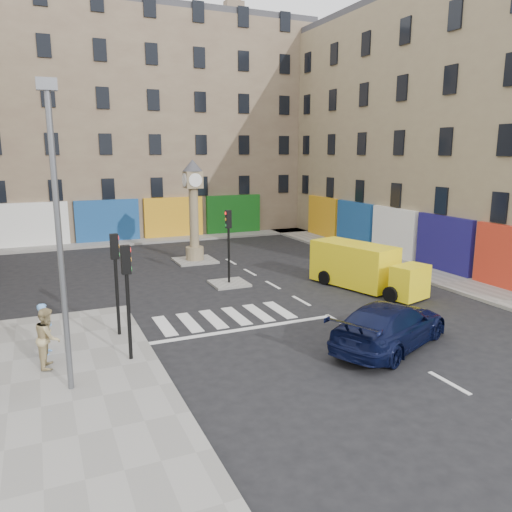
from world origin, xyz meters
TOP-DOWN VIEW (x-y plane):
  - ground at (0.00, 0.00)m, footprint 120.00×120.00m
  - sidewalk_left at (-11.00, -2.00)m, footprint 7.00×16.00m
  - sidewalk_right at (8.70, 10.00)m, footprint 2.60×30.00m
  - sidewalk_far at (-4.00, 22.20)m, footprint 32.00×2.40m
  - island_near at (-2.00, 8.00)m, footprint 1.80×1.80m
  - island_far at (-2.00, 14.00)m, footprint 2.40×2.40m
  - building_right at (15.00, 10.00)m, footprint 10.00×30.00m
  - building_far at (-4.00, 28.00)m, footprint 32.00×10.00m
  - traffic_light_left_near at (-8.30, 0.20)m, footprint 0.28×0.22m
  - traffic_light_left_far at (-8.30, 2.60)m, footprint 0.28×0.22m
  - traffic_light_island at (-2.00, 8.00)m, footprint 0.28×0.22m
  - lamp_post at (-10.20, -1.20)m, footprint 0.50×0.25m
  - clock_pillar at (-2.00, 14.00)m, footprint 1.20×1.20m
  - navy_sedan at (0.18, -2.01)m, footprint 5.90×4.31m
  - yellow_van at (3.82, 4.67)m, footprint 3.35×6.24m
  - pedestrian_blue at (-10.75, 1.78)m, footprint 0.56×0.71m
  - pedestrian_tan at (-10.69, 0.62)m, footprint 0.81×0.98m

SIDE VIEW (x-z plane):
  - ground at x=0.00m, z-range 0.00..0.00m
  - island_near at x=-2.00m, z-range 0.00..0.12m
  - island_far at x=-2.00m, z-range 0.00..0.12m
  - sidewalk_left at x=-11.00m, z-range 0.00..0.15m
  - sidewalk_right at x=8.70m, z-range 0.00..0.15m
  - sidewalk_far at x=-4.00m, z-range 0.00..0.15m
  - navy_sedan at x=0.18m, z-range 0.00..1.59m
  - pedestrian_blue at x=-10.75m, z-range 0.15..1.85m
  - yellow_van at x=3.82m, z-range -0.01..2.17m
  - pedestrian_tan at x=-10.69m, z-range 0.15..2.03m
  - traffic_light_island at x=-2.00m, z-range 0.74..4.44m
  - traffic_light_left_near at x=-8.30m, z-range 0.77..4.47m
  - traffic_light_left_far at x=-8.30m, z-range 0.77..4.47m
  - clock_pillar at x=-2.00m, z-range 0.50..6.60m
  - lamp_post at x=-10.20m, z-range 0.64..8.94m
  - building_right at x=15.00m, z-range 0.00..16.00m
  - building_far at x=-4.00m, z-range 0.00..17.00m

